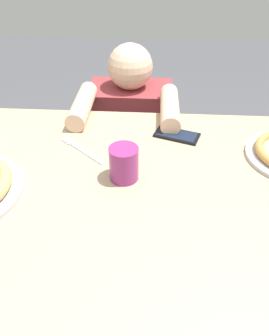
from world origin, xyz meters
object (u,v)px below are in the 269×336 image
Objects in this scene: fork at (80,149)px; cell_phone at (177,135)px; diner_seated at (131,150)px; drink_cup_colored at (124,163)px.

cell_phone is at bearing 17.89° from fork.
diner_seated reaches higher than fork.
cell_phone is at bearing 55.57° from drink_cup_colored.
cell_phone is 0.18× the size of diner_seated.
diner_seated is (-0.19, 0.36, -0.32)m from cell_phone.
fork is 0.57m from diner_seated.
drink_cup_colored is 0.21m from fork.
drink_cup_colored is 0.11× the size of diner_seated.
drink_cup_colored is 0.29m from cell_phone.
drink_cup_colored is at bearing -40.59° from fork.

